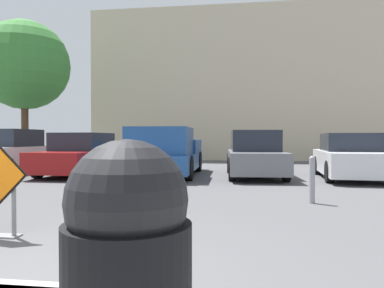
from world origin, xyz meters
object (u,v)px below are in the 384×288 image
parked_car_nearest (9,153)px  parked_car_fourth (352,158)px  pickup_truck (165,155)px  parked_car_second (82,155)px  parked_car_third (255,155)px  trash_bin (127,274)px  bollard_nearest (312,178)px

parked_car_nearest → parked_car_fourth: 11.88m
parked_car_nearest → pickup_truck: size_ratio=0.80×
parked_car_second → pickup_truck: size_ratio=0.84×
parked_car_third → parked_car_fourth: parked_car_third is taller
parked_car_nearest → trash_bin: parked_car_nearest is taller
parked_car_third → bollard_nearest: 5.04m
parked_car_second → pickup_truck: (2.98, -0.09, 0.06)m
parked_car_second → parked_car_third: 5.94m
parked_car_nearest → parked_car_third: size_ratio=0.97×
parked_car_fourth → bollard_nearest: bearing=70.4°
parked_car_fourth → parked_car_third: bearing=-1.1°
pickup_truck → trash_bin: (2.14, -10.70, -0.01)m
pickup_truck → parked_car_third: 2.97m
parked_car_third → parked_car_second: bearing=-1.7°
parked_car_second → trash_bin: 11.95m
pickup_truck → bollard_nearest: (3.92, -4.66, -0.23)m
parked_car_nearest → parked_car_second: (2.97, -0.37, -0.06)m
parked_car_second → parked_car_nearest: bearing=-5.8°
parked_car_third → parked_car_fourth: bearing=171.9°
parked_car_third → parked_car_fourth: 2.98m
bollard_nearest → trash_bin: bearing=-106.5°
parked_car_nearest → parked_car_second: parked_car_nearest is taller
parked_car_third → trash_bin: size_ratio=3.75×
parked_car_nearest → bollard_nearest: parked_car_nearest is taller
parked_car_nearest → parked_car_second: size_ratio=0.95×
parked_car_nearest → parked_car_third: 8.91m
parked_car_third → parked_car_nearest: bearing=-4.7°
parked_car_fourth → trash_bin: bearing=74.0°
parked_car_nearest → trash_bin: (8.09, -11.16, -0.01)m
parked_car_fourth → pickup_truck: bearing=3.9°
pickup_truck → parked_car_second: bearing=-3.7°
parked_car_second → pickup_truck: 2.98m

